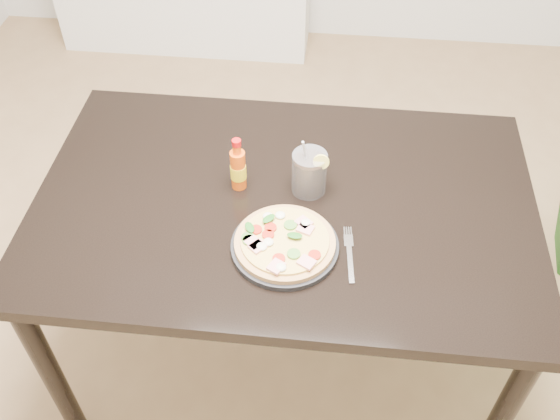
# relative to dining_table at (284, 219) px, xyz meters

# --- Properties ---
(floor) EXTENTS (4.50, 4.50, 0.00)m
(floor) POSITION_rel_dining_table_xyz_m (0.03, -0.06, -0.67)
(floor) COLOR #9E7A51
(floor) RESTS_ON ground
(dining_table) EXTENTS (1.40, 0.90, 0.75)m
(dining_table) POSITION_rel_dining_table_xyz_m (0.00, 0.00, 0.00)
(dining_table) COLOR black
(dining_table) RESTS_ON ground
(plate) EXTENTS (0.28, 0.28, 0.02)m
(plate) POSITION_rel_dining_table_xyz_m (0.02, -0.18, 0.09)
(plate) COLOR black
(plate) RESTS_ON dining_table
(pizza) EXTENTS (0.26, 0.26, 0.03)m
(pizza) POSITION_rel_dining_table_xyz_m (0.02, -0.18, 0.11)
(pizza) COLOR #B77D52
(pizza) RESTS_ON plate
(hot_sauce_bottle) EXTENTS (0.05, 0.05, 0.17)m
(hot_sauce_bottle) POSITION_rel_dining_table_xyz_m (-0.13, 0.04, 0.15)
(hot_sauce_bottle) COLOR #DC4F0C
(hot_sauce_bottle) RESTS_ON dining_table
(cola_cup) EXTENTS (0.10, 0.10, 0.19)m
(cola_cup) POSITION_rel_dining_table_xyz_m (0.06, 0.05, 0.14)
(cola_cup) COLOR black
(cola_cup) RESTS_ON dining_table
(fork) EXTENTS (0.03, 0.19, 0.00)m
(fork) POSITION_rel_dining_table_xyz_m (0.19, -0.18, 0.09)
(fork) COLOR silver
(fork) RESTS_ON dining_table
(media_console) EXTENTS (1.40, 0.34, 0.50)m
(media_console) POSITION_rel_dining_table_xyz_m (-0.77, 2.01, -0.42)
(media_console) COLOR white
(media_console) RESTS_ON ground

